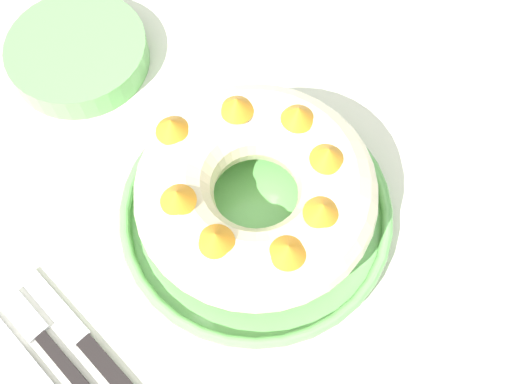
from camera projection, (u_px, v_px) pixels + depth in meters
name	position (u px, v px, depth m)	size (l,w,h in m)	color
ground_plane	(272.00, 353.00, 1.32)	(8.00, 8.00, 0.00)	brown
dining_table	(285.00, 257.00, 0.73)	(1.37, 1.02, 0.74)	silver
serving_dish	(256.00, 213.00, 0.65)	(0.29, 0.29, 0.03)	#6BB760
bundt_cake	(256.00, 191.00, 0.60)	(0.24, 0.24, 0.10)	beige
fork	(57.00, 355.00, 0.59)	(0.02, 0.20, 0.01)	black
cake_knife	(85.00, 342.00, 0.60)	(0.02, 0.17, 0.01)	black
side_bowl	(78.00, 53.00, 0.73)	(0.17, 0.17, 0.03)	#6BB760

